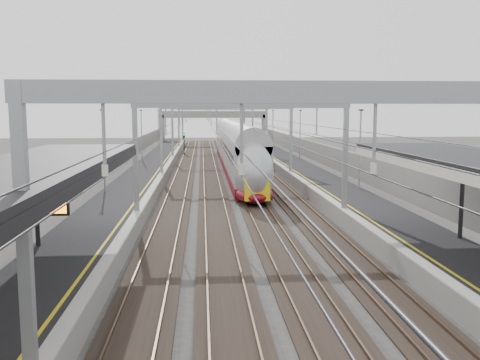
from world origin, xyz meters
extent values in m
cube|color=black|center=(-8.00, 45.00, 0.50)|extent=(4.00, 120.00, 1.00)
cube|color=black|center=(8.00, 45.00, 0.50)|extent=(4.00, 120.00, 1.00)
cube|color=black|center=(-4.50, 45.00, 0.04)|extent=(2.40, 140.00, 0.08)
cube|color=brown|center=(-5.22, 45.00, 0.13)|extent=(0.07, 140.00, 0.14)
cube|color=brown|center=(-3.78, 45.00, 0.13)|extent=(0.07, 140.00, 0.14)
cube|color=black|center=(-1.50, 45.00, 0.04)|extent=(2.40, 140.00, 0.08)
cube|color=brown|center=(-2.22, 45.00, 0.13)|extent=(0.07, 140.00, 0.14)
cube|color=brown|center=(-0.78, 45.00, 0.13)|extent=(0.07, 140.00, 0.14)
cube|color=black|center=(1.50, 45.00, 0.04)|extent=(2.40, 140.00, 0.08)
cube|color=brown|center=(0.78, 45.00, 0.13)|extent=(0.07, 140.00, 0.14)
cube|color=brown|center=(2.22, 45.00, 0.13)|extent=(0.07, 140.00, 0.14)
cube|color=black|center=(4.50, 45.00, 0.04)|extent=(2.40, 140.00, 0.08)
cube|color=brown|center=(3.78, 45.00, 0.13)|extent=(0.07, 140.00, 0.14)
cube|color=brown|center=(5.22, 45.00, 0.13)|extent=(0.07, 140.00, 0.14)
cube|color=gray|center=(-6.30, 2.00, 4.30)|extent=(0.28, 0.28, 6.60)
cube|color=gray|center=(0.00, 2.00, 7.35)|extent=(13.00, 0.25, 0.50)
cube|color=gray|center=(-6.30, 22.00, 4.30)|extent=(0.28, 0.28, 6.60)
cube|color=gray|center=(6.30, 22.00, 4.30)|extent=(0.28, 0.28, 6.60)
cube|color=gray|center=(0.00, 22.00, 7.35)|extent=(13.00, 0.25, 0.50)
cube|color=gray|center=(-6.30, 42.00, 4.30)|extent=(0.28, 0.28, 6.60)
cube|color=gray|center=(6.30, 42.00, 4.30)|extent=(0.28, 0.28, 6.60)
cube|color=gray|center=(0.00, 42.00, 7.35)|extent=(13.00, 0.25, 0.50)
cube|color=gray|center=(-6.30, 62.00, 4.30)|extent=(0.28, 0.28, 6.60)
cube|color=gray|center=(6.30, 62.00, 4.30)|extent=(0.28, 0.28, 6.60)
cube|color=gray|center=(0.00, 62.00, 7.35)|extent=(13.00, 0.25, 0.50)
cube|color=gray|center=(-6.30, 82.00, 4.30)|extent=(0.28, 0.28, 6.60)
cube|color=gray|center=(6.30, 82.00, 4.30)|extent=(0.28, 0.28, 6.60)
cube|color=gray|center=(0.00, 82.00, 7.35)|extent=(13.00, 0.25, 0.50)
cube|color=gray|center=(-6.30, 100.00, 4.30)|extent=(0.28, 0.28, 6.60)
cube|color=gray|center=(6.30, 100.00, 4.30)|extent=(0.28, 0.28, 6.60)
cube|color=gray|center=(0.00, 100.00, 7.35)|extent=(13.00, 0.25, 0.50)
cylinder|color=#262628|center=(-4.50, 50.00, 5.50)|extent=(0.03, 140.00, 0.03)
cylinder|color=#262628|center=(-1.50, 50.00, 5.50)|extent=(0.03, 140.00, 0.03)
cylinder|color=#262628|center=(1.50, 50.00, 5.50)|extent=(0.03, 140.00, 0.03)
cylinder|color=#262628|center=(4.50, 50.00, 5.50)|extent=(0.03, 140.00, 0.03)
cylinder|color=black|center=(-9.70, 14.00, 3.00)|extent=(0.20, 0.20, 4.00)
cube|color=black|center=(-6.60, 4.00, 4.55)|extent=(1.60, 0.15, 0.55)
cube|color=orange|center=(-6.60, 3.92, 4.55)|extent=(1.50, 0.02, 0.42)
cylinder|color=black|center=(9.70, 14.00, 3.00)|extent=(0.20, 0.20, 4.00)
cube|color=gray|center=(0.00, 100.00, 6.20)|extent=(22.00, 2.20, 1.40)
cube|color=gray|center=(-10.50, 100.00, 3.10)|extent=(1.00, 2.20, 6.20)
cube|color=gray|center=(10.50, 100.00, 3.10)|extent=(1.00, 2.20, 6.20)
cube|color=gray|center=(-11.20, 45.00, 1.60)|extent=(0.30, 120.00, 3.20)
cube|color=gray|center=(11.20, 45.00, 1.60)|extent=(0.30, 120.00, 3.20)
cube|color=maroon|center=(1.50, 42.24, 0.63)|extent=(2.89, 24.60, 0.86)
cube|color=#929297|center=(1.50, 42.24, 2.66)|extent=(2.89, 24.60, 3.21)
cube|color=black|center=(1.50, 33.63, 0.29)|extent=(2.14, 2.57, 0.53)
cube|color=maroon|center=(1.50, 67.26, 0.63)|extent=(2.89, 24.60, 0.86)
cube|color=#929297|center=(1.50, 67.26, 2.66)|extent=(2.89, 24.60, 3.21)
cube|color=black|center=(1.50, 58.65, 0.29)|extent=(2.14, 2.57, 0.53)
ellipsoid|color=#929297|center=(1.50, 29.72, 2.34)|extent=(2.89, 5.56, 4.49)
cube|color=yellow|center=(1.50, 27.43, 1.38)|extent=(1.82, 0.12, 1.60)
cube|color=black|center=(1.50, 27.91, 2.98)|extent=(1.71, 0.61, 1.00)
cylinder|color=black|center=(-5.20, 74.49, 1.50)|extent=(0.12, 0.12, 3.00)
cube|color=black|center=(-5.20, 74.49, 3.10)|extent=(0.32, 0.22, 0.75)
sphere|color=#0CE526|center=(-5.20, 74.36, 3.25)|extent=(0.16, 0.16, 0.16)
cylinder|color=black|center=(3.20, 68.39, 1.50)|extent=(0.12, 0.12, 3.00)
cube|color=black|center=(3.20, 68.39, 3.10)|extent=(0.32, 0.22, 0.75)
sphere|color=red|center=(3.20, 68.26, 3.25)|extent=(0.16, 0.16, 0.16)
cylinder|color=black|center=(5.40, 67.87, 1.50)|extent=(0.12, 0.12, 3.00)
cube|color=black|center=(5.40, 67.87, 3.10)|extent=(0.32, 0.22, 0.75)
sphere|color=red|center=(5.40, 67.74, 3.25)|extent=(0.16, 0.16, 0.16)
camera|label=1|loc=(-2.37, -9.79, 6.94)|focal=40.00mm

